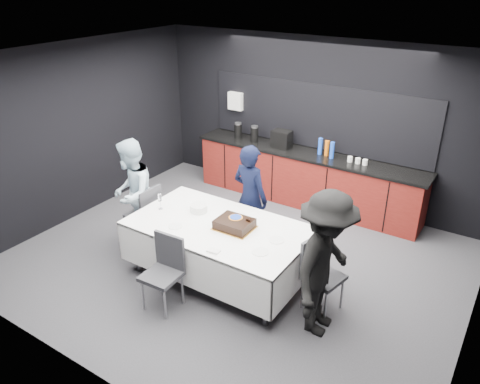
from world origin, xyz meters
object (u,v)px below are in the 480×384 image
at_px(chair_left, 146,211).
at_px(chair_near, 165,267).
at_px(chair_right, 319,269).
at_px(person_left, 132,194).
at_px(person_right, 325,265).
at_px(champagne_flute, 160,199).
at_px(person_center, 250,197).
at_px(plate_stack, 199,208).
at_px(party_table, 219,234).
at_px(cake_assembly, 235,224).

xyz_separation_m(chair_left, chair_near, (1.17, -0.93, 0.00)).
distance_m(chair_right, person_left, 2.92).
relative_size(chair_right, person_right, 0.53).
relative_size(chair_right, chair_near, 1.00).
relative_size(champagne_flute, chair_left, 0.24).
distance_m(chair_left, chair_right, 2.74).
bearing_deg(person_left, person_center, 90.58).
height_order(chair_left, person_left, person_left).
distance_m(chair_right, person_center, 1.62).
bearing_deg(chair_left, person_center, 30.19).
height_order(plate_stack, person_center, person_center).
distance_m(party_table, person_right, 1.58).
xyz_separation_m(party_table, champagne_flute, (-0.93, -0.07, 0.30)).
height_order(chair_near, person_left, person_left).
xyz_separation_m(chair_right, person_left, (-2.90, -0.12, 0.28)).
height_order(chair_right, chair_near, same).
bearing_deg(chair_right, champagne_flute, -174.77).
relative_size(chair_right, person_center, 0.58).
xyz_separation_m(person_left, person_right, (3.11, -0.22, 0.06)).
xyz_separation_m(party_table, person_right, (1.55, -0.20, 0.23)).
height_order(party_table, person_right, person_right).
bearing_deg(champagne_flute, cake_assembly, 5.70).
bearing_deg(party_table, person_center, 94.56).
bearing_deg(champagne_flute, chair_near, -46.46).
xyz_separation_m(cake_assembly, plate_stack, (-0.65, 0.11, -0.01)).
height_order(plate_stack, chair_right, chair_right).
bearing_deg(chair_near, cake_assembly, 63.76).
height_order(cake_assembly, chair_near, cake_assembly).
height_order(party_table, person_left, person_left).
bearing_deg(chair_near, party_table, 75.35).
height_order(chair_right, person_left, person_left).
distance_m(party_table, chair_near, 0.86).
height_order(champagne_flute, chair_left, champagne_flute).
height_order(plate_stack, chair_near, chair_near).
bearing_deg(person_right, person_center, 54.29).
xyz_separation_m(cake_assembly, chair_right, (1.14, 0.09, -0.31)).
bearing_deg(chair_right, chair_left, -179.35).
distance_m(plate_stack, chair_near, 1.05).
height_order(party_table, plate_stack, plate_stack).
bearing_deg(cake_assembly, plate_stack, 170.29).
xyz_separation_m(cake_assembly, person_center, (-0.28, 0.83, -0.05)).
relative_size(plate_stack, person_left, 0.14).
height_order(person_left, person_right, person_right).
height_order(chair_left, chair_near, same).
relative_size(party_table, chair_right, 2.51).
height_order(cake_assembly, chair_left, cake_assembly).
relative_size(champagne_flute, chair_near, 0.24).
relative_size(party_table, cake_assembly, 4.77).
bearing_deg(plate_stack, chair_right, -0.56).
distance_m(chair_left, person_left, 0.33).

